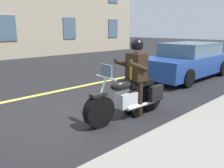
{
  "coord_description": "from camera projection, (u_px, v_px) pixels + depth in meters",
  "views": [
    {
      "loc": [
        2.82,
        4.24,
        1.94
      ],
      "look_at": [
        -0.5,
        0.71,
        0.75
      ],
      "focal_mm": 35.97,
      "sensor_mm": 36.0,
      "label": 1
    }
  ],
  "objects": [
    {
      "name": "ground_plane",
      "position": [
        76.0,
        113.0,
        5.34
      ],
      "size": [
        80.0,
        80.0,
        0.0
      ],
      "primitive_type": "plane",
      "color": "black"
    },
    {
      "name": "motorcycle_main",
      "position": [
        129.0,
        98.0,
        5.01
      ],
      "size": [
        2.22,
        0.67,
        1.26
      ],
      "color": "black",
      "rests_on": "ground_plane"
    },
    {
      "name": "rider_main",
      "position": [
        136.0,
        71.0,
        4.99
      ],
      "size": [
        0.64,
        0.57,
        1.74
      ],
      "color": "black",
      "rests_on": "ground_plane"
    },
    {
      "name": "car_dark",
      "position": [
        188.0,
        61.0,
        9.11
      ],
      "size": [
        4.6,
        1.92,
        1.4
      ],
      "color": "navy",
      "rests_on": "ground_plane"
    },
    {
      "name": "lane_center_stripe",
      "position": [
        38.0,
        95.0,
        6.75
      ],
      "size": [
        60.0,
        0.16,
        0.01
      ],
      "primitive_type": "cube",
      "color": "#E5DB4C",
      "rests_on": "ground_plane"
    }
  ]
}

